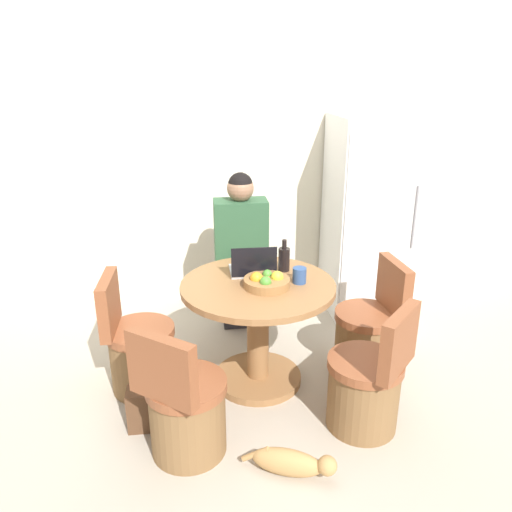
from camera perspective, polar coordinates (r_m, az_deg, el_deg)
The scene contains 15 objects.
ground_plane at distance 3.37m, azimuth 1.96°, elevation -16.36°, with size 12.00×12.00×0.00m, color #B2A899.
wall_back at distance 4.40m, azimuth -1.35°, elevation 11.15°, with size 7.00×0.06×2.60m.
refrigerator at distance 4.38m, azimuth 13.18°, elevation 4.40°, with size 0.73×0.68×1.68m.
dining_table at distance 3.31m, azimuth 0.22°, elevation -7.20°, with size 1.00×1.00×0.73m.
chair_left_side at distance 3.44m, azimuth -13.23°, elevation -10.61°, with size 0.45×0.45×0.81m.
chair_near_left_corner at distance 2.88m, azimuth -8.10°, elevation -17.11°, with size 0.51×0.51×0.81m.
chair_right_side at distance 3.63m, azimuth 12.68°, elevation -8.76°, with size 0.45×0.45×0.81m.
chair_near_right_corner at distance 3.10m, azimuth 12.55°, elevation -14.41°, with size 0.52×0.51×0.81m.
person_seated at distance 3.87m, azimuth -1.78°, elevation 0.90°, with size 0.40×0.37×1.32m.
laptop at distance 3.33m, azimuth -0.38°, elevation -1.36°, with size 0.30×0.24×0.21m.
fruit_bowl at distance 3.14m, azimuth 1.23°, elevation -2.93°, with size 0.29×0.29×0.10m.
coffee_cup at distance 3.21m, azimuth 4.99°, elevation -2.21°, with size 0.09×0.09×0.10m.
bottle at distance 3.38m, azimuth 3.22°, elevation -0.30°, with size 0.08×0.08×0.22m.
cat at distance 2.85m, azimuth 4.11°, elevation -22.47°, with size 0.49×0.26×0.16m.
handbag at distance 3.17m, azimuth -11.66°, elevation -16.63°, with size 0.30×0.14×0.26m.
Camera 1 is at (-0.45, -2.65, 2.03)m, focal length 35.00 mm.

